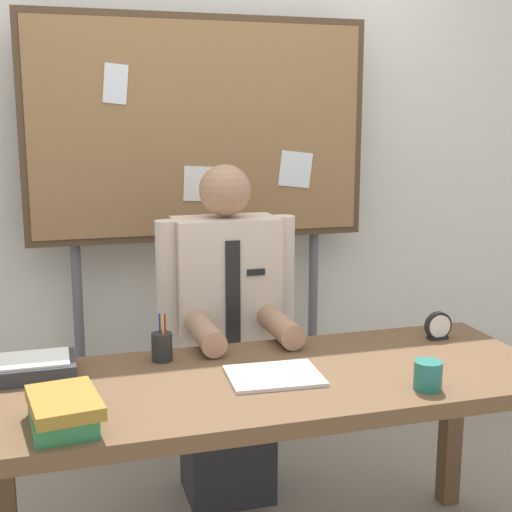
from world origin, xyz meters
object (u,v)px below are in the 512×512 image
person (227,349)px  desk_clock (438,327)px  pen_holder (162,346)px  paper_tray (33,367)px  book_stack (63,411)px  bulletin_board (200,136)px  open_notebook (274,376)px  desk (272,402)px  coffee_mug (428,375)px

person → desk_clock: 0.82m
pen_holder → person: bearing=48.8°
paper_tray → book_stack: bearing=-78.7°
pen_holder → paper_tray: size_ratio=0.62×
desk_clock → pen_holder: pen_holder is taller
bulletin_board → desk_clock: 1.29m
desk_clock → pen_holder: bearing=176.9°
paper_tray → open_notebook: bearing=-17.6°
bulletin_board → pen_holder: bulletin_board is taller
desk → bulletin_board: size_ratio=0.92×
bulletin_board → paper_tray: bearing=-130.9°
person → bulletin_board: 0.94m
person → paper_tray: 0.83m
coffee_mug → book_stack: bearing=178.0°
coffee_mug → person: bearing=116.4°
book_stack → paper_tray: book_stack is taller
coffee_mug → pen_holder: (-0.72, 0.48, 0.01)m
bulletin_board → book_stack: (-0.64, -1.25, -0.67)m
desk → coffee_mug: 0.49m
bulletin_board → desk_clock: bearing=-51.0°
person → paper_tray: person is taller
person → book_stack: bearing=-128.8°
desk_clock → person: bearing=149.6°
person → open_notebook: size_ratio=4.75×
coffee_mug → desk_clock: bearing=56.0°
desk → person: bearing=90.0°
desk → person: size_ratio=1.33×
open_notebook → coffee_mug: (0.41, -0.22, 0.04)m
person → bulletin_board: bulletin_board is taller
person → book_stack: (-0.64, -0.79, 0.15)m
book_stack → pen_holder: bearing=53.2°
bulletin_board → paper_tray: bulletin_board is taller
desk_clock → desk: bearing=-165.3°
open_notebook → coffee_mug: size_ratio=3.31×
book_stack → desk_clock: bearing=16.1°
person → desk_clock: bearing=-30.4°
bulletin_board → book_stack: size_ratio=7.34×
book_stack → coffee_mug: bearing=-2.0°
bulletin_board → paper_tray: size_ratio=7.56×
desk_clock → paper_tray: (-1.42, 0.03, -0.02)m
bulletin_board → pen_holder: 1.09m
desk → book_stack: 0.68m
desk → open_notebook: 0.10m
bulletin_board → person: bearing=-90.0°
desk_clock → coffee_mug: size_ratio=1.18×
pen_holder → bulletin_board: bearing=68.9°
open_notebook → desk: bearing=91.4°
paper_tray → desk_clock: bearing=-1.1°
desk → desk_clock: 0.73m
desk → desk_clock: bearing=14.7°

